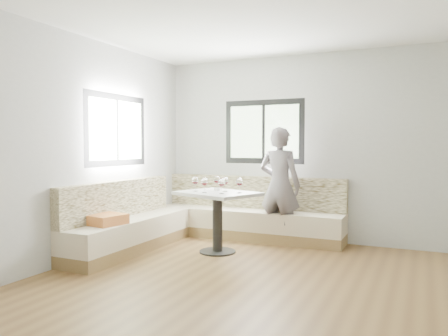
{
  "coord_description": "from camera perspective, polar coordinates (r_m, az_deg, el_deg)",
  "views": [
    {
      "loc": [
        1.4,
        -3.98,
        1.44
      ],
      "look_at": [
        -1.06,
        1.35,
        1.13
      ],
      "focal_mm": 35.0,
      "sensor_mm": 36.0,
      "label": 1
    }
  ],
  "objects": [
    {
      "name": "wine_glass_e",
      "position": [
        5.68,
        2.02,
        -1.88
      ],
      "size": [
        0.09,
        0.09,
        0.2
      ],
      "color": "white",
      "rests_on": "table"
    },
    {
      "name": "olive_ramekin",
      "position": [
        6.0,
        -0.88,
        -2.78
      ],
      "size": [
        0.09,
        0.09,
        0.04
      ],
      "color": "white",
      "rests_on": "table"
    },
    {
      "name": "person",
      "position": [
        6.42,
        7.3,
        -2.27
      ],
      "size": [
        0.66,
        0.47,
        1.71
      ],
      "primitive_type": "imported",
      "rotation": [
        0.0,
        0.0,
        3.03
      ],
      "color": "slate",
      "rests_on": "ground"
    },
    {
      "name": "room",
      "position": [
        4.32,
        4.74,
        2.62
      ],
      "size": [
        5.01,
        5.01,
        2.81
      ],
      "color": "brown",
      "rests_on": "ground"
    },
    {
      "name": "wine_glass_d",
      "position": [
        5.85,
        0.14,
        -1.73
      ],
      "size": [
        0.09,
        0.09,
        0.2
      ],
      "color": "white",
      "rests_on": "table"
    },
    {
      "name": "wine_glass_b",
      "position": [
        5.72,
        -2.57,
        -1.84
      ],
      "size": [
        0.09,
        0.09,
        0.2
      ],
      "color": "white",
      "rests_on": "table"
    },
    {
      "name": "table",
      "position": [
        5.86,
        -0.86,
        -5.13
      ],
      "size": [
        1.2,
        1.06,
        0.82
      ],
      "rotation": [
        0.0,
        0.0,
        -0.34
      ],
      "color": "black",
      "rests_on": "ground"
    },
    {
      "name": "wine_glass_f",
      "position": [
        6.07,
        -0.95,
        -1.56
      ],
      "size": [
        0.09,
        0.09,
        0.2
      ],
      "color": "white",
      "rests_on": "table"
    },
    {
      "name": "wine_glass_a",
      "position": [
        5.9,
        -3.78,
        -1.7
      ],
      "size": [
        0.09,
        0.09,
        0.2
      ],
      "color": "white",
      "rests_on": "table"
    },
    {
      "name": "wine_glass_c",
      "position": [
        5.59,
        -0.31,
        -1.96
      ],
      "size": [
        0.09,
        0.09,
        0.2
      ],
      "color": "white",
      "rests_on": "table"
    },
    {
      "name": "banquette",
      "position": [
        6.45,
        -3.31,
        -6.91
      ],
      "size": [
        2.9,
        2.8,
        0.95
      ],
      "color": "olive",
      "rests_on": "ground"
    }
  ]
}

